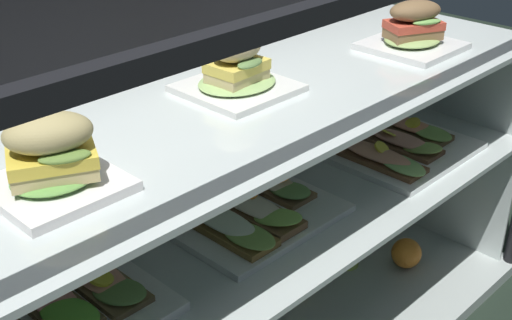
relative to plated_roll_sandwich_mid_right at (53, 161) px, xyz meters
The scene contains 16 objects.
case_frame 0.52m from the plated_roll_sandwich_mid_right, 21.54° to the left, with size 1.55×0.53×0.92m.
riser_lower_tier 0.67m from the plated_roll_sandwich_mid_right, ahead, with size 1.48×0.45×0.36m.
shelf_lower_glass 0.55m from the plated_roll_sandwich_mid_right, ahead, with size 1.50×0.47×0.01m, color silver.
riser_upper_tier 0.48m from the plated_roll_sandwich_mid_right, ahead, with size 1.48×0.45×0.25m.
shelf_upper_glass 0.45m from the plated_roll_sandwich_mid_right, ahead, with size 1.50×0.47×0.01m, color silver.
plated_roll_sandwich_mid_right is the anchor object (origin of this frame).
plated_roll_sandwich_mid_left 0.45m from the plated_roll_sandwich_mid_right, 11.40° to the left, with size 0.19×0.19×0.12m.
plated_roll_sandwich_right_of_center 0.90m from the plated_roll_sandwich_mid_right, ahead, with size 0.19×0.19×0.11m.
open_sandwich_tray_near_left_corner 0.29m from the plated_roll_sandwich_mid_right, 102.34° to the left, with size 0.34×0.31×0.07m.
open_sandwich_tray_center 0.52m from the plated_roll_sandwich_mid_right, ahead, with size 0.34×0.31×0.06m.
open_sandwich_tray_mid_right 0.94m from the plated_roll_sandwich_mid_right, ahead, with size 0.34×0.31×0.06m.
juice_bottle_tucked_behind 0.76m from the plated_roll_sandwich_mid_right, ahead, with size 0.07×0.07×0.23m.
juice_bottle_back_right 0.92m from the plated_roll_sandwich_mid_right, ahead, with size 0.06×0.06×0.20m.
juice_bottle_back_center 1.06m from the plated_roll_sandwich_mid_right, ahead, with size 0.07×0.07×0.19m.
orange_fruit_beside_bottles 1.17m from the plated_roll_sandwich_mid_right, ahead, with size 0.08×0.08×0.08m, color orange.
orange_fruit_near_left_post 1.27m from the plated_roll_sandwich_mid_right, ahead, with size 0.07×0.07×0.07m, color orange.
Camera 1 is at (-0.86, -0.83, 1.16)m, focal length 48.35 mm.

